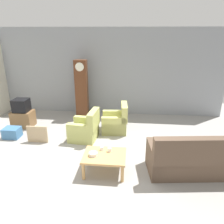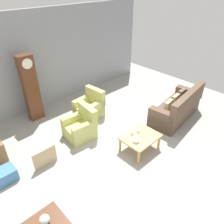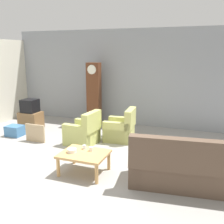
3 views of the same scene
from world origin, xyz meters
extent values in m
plane|color=#999691|center=(0.00, 0.00, 0.00)|extent=(10.40, 10.40, 0.00)
cube|color=gray|center=(0.00, 3.60, 1.60)|extent=(8.40, 0.16, 3.20)
cube|color=brown|center=(2.34, -0.13, 0.22)|extent=(2.19, 1.09, 0.44)
cube|color=brown|center=(2.39, -0.48, 0.74)|extent=(2.11, 0.46, 0.60)
cube|color=brown|center=(1.42, -0.24, 0.34)|extent=(0.34, 0.86, 0.68)
cube|color=brown|center=(2.81, -0.02, 0.62)|extent=(0.37, 0.14, 0.36)
cube|color=#9E8966|center=(2.34, -0.08, 0.62)|extent=(0.37, 0.16, 0.36)
cube|color=#C6B284|center=(1.86, -0.14, 0.62)|extent=(0.37, 0.17, 0.36)
cube|color=#B7BC66|center=(-0.55, 1.20, 0.20)|extent=(0.83, 0.83, 0.40)
cube|color=#B7BC66|center=(-0.23, 1.17, 0.66)|extent=(0.25, 0.77, 0.52)
cube|color=#B7BC66|center=(-0.52, 1.50, 0.30)|extent=(0.77, 0.23, 0.60)
cube|color=#B7BC66|center=(-0.57, 0.90, 0.30)|extent=(0.77, 0.23, 0.60)
cube|color=#BEBE6A|center=(0.31, 1.84, 0.20)|extent=(0.82, 0.82, 0.40)
cube|color=#BEBE6A|center=(0.63, 1.87, 0.66)|extent=(0.24, 0.77, 0.52)
cube|color=#BEBE6A|center=(0.29, 2.14, 0.30)|extent=(0.77, 0.22, 0.60)
cube|color=#BEBE6A|center=(0.34, 1.54, 0.30)|extent=(0.77, 0.22, 0.60)
cube|color=tan|center=(0.30, -0.35, 0.42)|extent=(0.96, 0.76, 0.05)
cylinder|color=tan|center=(-0.12, -0.68, 0.20)|extent=(0.07, 0.07, 0.39)
cylinder|color=tan|center=(0.72, -0.68, 0.20)|extent=(0.07, 0.07, 0.39)
cylinder|color=tan|center=(-0.12, -0.03, 0.20)|extent=(0.07, 0.07, 0.39)
cylinder|color=tan|center=(0.72, -0.03, 0.20)|extent=(0.07, 0.07, 0.39)
cube|color=#562D19|center=(-0.98, 3.00, 1.06)|extent=(0.44, 0.28, 2.12)
cylinder|color=silver|center=(-0.98, 2.85, 1.90)|extent=(0.30, 0.02, 0.30)
cube|color=brown|center=(-2.79, 1.92, 0.27)|extent=(0.68, 0.52, 0.54)
cube|color=black|center=(-2.79, 1.92, 0.75)|extent=(0.48, 0.44, 0.42)
cube|color=tan|center=(-1.83, 0.87, 0.25)|extent=(0.60, 0.05, 0.50)
cube|color=teal|center=(-2.74, 1.09, 0.16)|extent=(0.48, 0.38, 0.31)
cylinder|color=white|center=(0.40, -0.20, 0.49)|extent=(0.09, 0.09, 0.09)
cylinder|color=silver|center=(0.21, -0.15, 0.49)|extent=(0.08, 0.08, 0.09)
cylinder|color=white|center=(0.05, -0.41, 0.48)|extent=(0.19, 0.19, 0.08)
camera|label=1|loc=(0.90, -4.60, 3.07)|focal=35.11mm
camera|label=2|loc=(-3.32, -3.07, 4.05)|focal=34.88mm
camera|label=3|loc=(2.57, -4.76, 2.49)|focal=41.08mm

